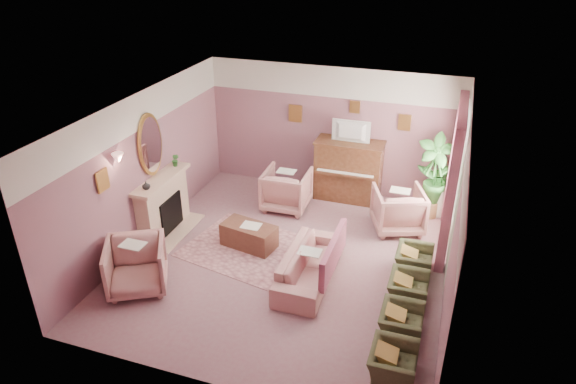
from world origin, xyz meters
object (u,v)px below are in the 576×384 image
(piano, at_px, (348,171))
(floral_armchair_right, at_px, (398,207))
(sofa, at_px, (310,260))
(olive_chair_b, at_px, (402,319))
(television, at_px, (350,130))
(floral_armchair_left, at_px, (286,187))
(olive_chair_d, at_px, (414,257))
(side_table, at_px, (436,197))
(olive_chair_a, at_px, (393,359))
(floral_armchair_front, at_px, (136,264))
(coffee_table, at_px, (249,236))
(olive_chair_c, at_px, (408,286))

(piano, relative_size, floral_armchair_right, 1.47)
(sofa, xyz_separation_m, olive_chair_b, (1.65, -0.88, -0.09))
(television, relative_size, floral_armchair_left, 0.84)
(floral_armchair_right, distance_m, olive_chair_b, 3.05)
(olive_chair_d, height_order, side_table, side_table)
(floral_armchair_right, xyz_separation_m, olive_chair_a, (0.47, -3.83, -0.17))
(sofa, distance_m, floral_armchair_front, 2.84)
(sofa, height_order, floral_armchair_right, floral_armchair_right)
(floral_armchair_front, height_order, side_table, floral_armchair_front)
(floral_armchair_left, xyz_separation_m, olive_chair_a, (2.82, -3.96, -0.17))
(floral_armchair_left, xyz_separation_m, floral_armchair_right, (2.35, -0.13, 0.00))
(television, xyz_separation_m, coffee_table, (-1.31, -2.43, -1.38))
(olive_chair_a, bearing_deg, floral_armchair_left, 125.50)
(floral_armchair_left, height_order, olive_chair_b, floral_armchair_left)
(olive_chair_c, distance_m, olive_chair_d, 0.82)
(coffee_table, xyz_separation_m, floral_armchair_left, (0.18, 1.65, 0.25))
(coffee_table, bearing_deg, olive_chair_c, -12.63)
(olive_chair_a, bearing_deg, piano, 109.46)
(sofa, distance_m, olive_chair_a, 2.37)
(television, relative_size, olive_chair_c, 1.14)
(piano, height_order, olive_chair_c, piano)
(olive_chair_a, bearing_deg, floral_armchair_front, 172.42)
(floral_armchair_left, bearing_deg, floral_armchair_right, -3.13)
(olive_chair_a, distance_m, olive_chair_b, 0.82)
(floral_armchair_front, bearing_deg, floral_armchair_right, 40.82)
(sofa, relative_size, olive_chair_b, 2.75)
(olive_chair_a, xyz_separation_m, olive_chair_b, (0.00, 0.82, 0.00))
(television, distance_m, olive_chair_c, 3.77)
(side_table, bearing_deg, olive_chair_d, -94.86)
(olive_chair_c, relative_size, side_table, 1.00)
(sofa, xyz_separation_m, floral_armchair_right, (1.18, 2.13, 0.09))
(floral_armchair_left, height_order, floral_armchair_front, same)
(television, height_order, floral_armchair_front, television)
(olive_chair_d, bearing_deg, floral_armchair_front, -155.98)
(coffee_table, height_order, olive_chair_d, olive_chair_d)
(coffee_table, bearing_deg, olive_chair_a, -37.62)
(olive_chair_c, bearing_deg, coffee_table, 167.37)
(television, bearing_deg, olive_chair_d, -53.45)
(coffee_table, height_order, olive_chair_c, olive_chair_c)
(piano, distance_m, olive_chair_c, 3.60)
(olive_chair_b, bearing_deg, side_table, 87.16)
(coffee_table, distance_m, floral_armchair_left, 1.67)
(floral_armchair_left, height_order, side_table, floral_armchair_left)
(floral_armchair_right, height_order, side_table, floral_armchair_right)
(floral_armchair_right, bearing_deg, side_table, 54.24)
(piano, relative_size, olive_chair_a, 2.00)
(olive_chair_d, bearing_deg, coffee_table, -177.18)
(floral_armchair_front, distance_m, side_table, 6.11)
(floral_armchair_left, bearing_deg, olive_chair_b, -48.02)
(television, height_order, olive_chair_d, television)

